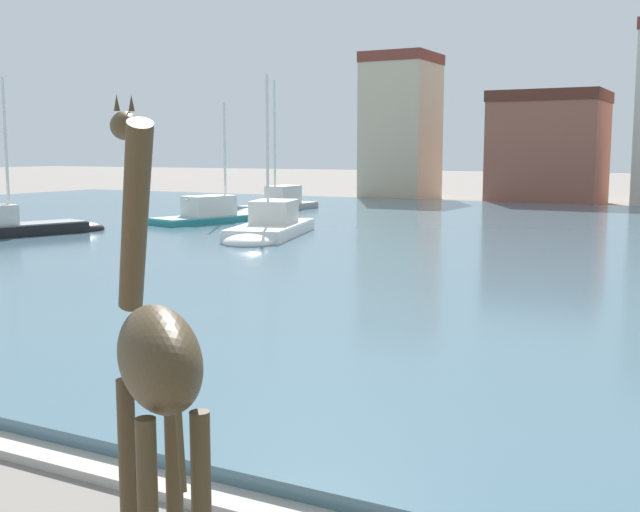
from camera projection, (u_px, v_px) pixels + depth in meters
name	position (u px, v px, depth m)	size (l,w,h in m)	color
harbor_water	(515.00, 245.00, 31.41)	(91.88, 48.23, 0.31)	#476675
quay_edge_coping	(20.00, 449.00, 10.17)	(91.88, 0.50, 0.12)	#ADA89E
giraffe_statue	(156.00, 364.00, 6.13)	(2.13, 1.88, 4.36)	#42331E
sailboat_black	(10.00, 230.00, 33.21)	(4.06, 8.72, 6.86)	black
sailboat_white	(268.00, 230.00, 33.02)	(4.24, 7.75, 6.95)	white
sailboat_teal	(224.00, 217.00, 40.49)	(4.12, 8.40, 6.27)	teal
sailboat_grey	(276.00, 206.00, 47.58)	(2.22, 6.93, 8.00)	#939399
townhouse_end_terrace	(401.00, 127.00, 62.00)	(5.11, 5.49, 11.35)	#C6B293
townhouse_wide_warehouse	(548.00, 148.00, 57.78)	(7.84, 6.66, 8.12)	#8E5142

